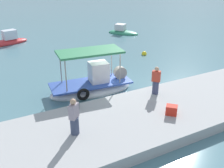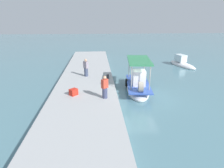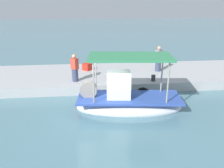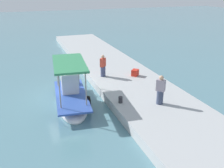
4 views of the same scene
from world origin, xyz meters
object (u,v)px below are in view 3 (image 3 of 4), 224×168
at_px(main_fishing_boat, 127,100).
at_px(mooring_bollard, 153,78).
at_px(fisherman_near_bollard, 158,60).
at_px(fisherman_by_crate, 75,69).
at_px(cargo_crate, 87,67).

relative_size(main_fishing_boat, mooring_bollard, 14.35).
bearing_deg(fisherman_near_bollard, fisherman_by_crate, 16.03).
bearing_deg(fisherman_near_bollard, mooring_bollard, 66.68).
relative_size(fisherman_near_bollard, mooring_bollard, 4.56).
height_order(fisherman_near_bollard, fisherman_by_crate, fisherman_near_bollard).
relative_size(main_fishing_boat, cargo_crate, 9.87).
relative_size(fisherman_near_bollard, cargo_crate, 3.14).
relative_size(main_fishing_boat, fisherman_by_crate, 3.29).
xyz_separation_m(fisherman_by_crate, cargo_crate, (-0.69, -2.24, -0.50)).
bearing_deg(main_fishing_boat, fisherman_near_bollard, -122.32).
distance_m(main_fishing_boat, fisherman_near_bollard, 5.31).
xyz_separation_m(fisherman_near_bollard, fisherman_by_crate, (5.40, 1.55, -0.03)).
xyz_separation_m(fisherman_near_bollard, cargo_crate, (4.71, -0.69, -0.53)).
distance_m(fisherman_near_bollard, fisherman_by_crate, 5.62).
height_order(fisherman_by_crate, mooring_bollard, fisherman_by_crate).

